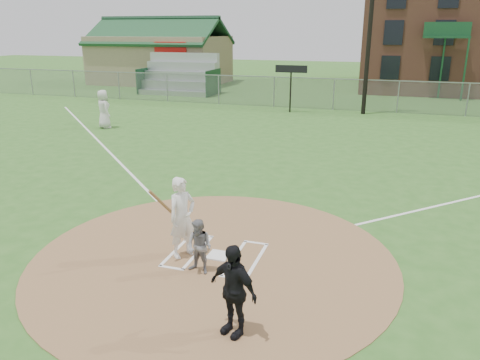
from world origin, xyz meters
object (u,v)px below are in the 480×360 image
(umpire, at_px, (233,290))
(ondeck_player, at_px, (104,109))
(catcher, at_px, (199,247))
(batter_at_plate, at_px, (182,217))

(umpire, height_order, ondeck_player, ondeck_player)
(catcher, xyz_separation_m, ondeck_player, (-10.88, 12.98, 0.38))
(catcher, relative_size, umpire, 0.73)
(umpire, xyz_separation_m, batter_at_plate, (-2.05, 2.42, 0.12))
(umpire, bearing_deg, batter_at_plate, 152.86)
(ondeck_player, xyz_separation_m, batter_at_plate, (10.20, -12.35, -0.03))
(catcher, height_order, ondeck_player, ondeck_player)
(ondeck_player, bearing_deg, batter_at_plate, 167.34)
(batter_at_plate, bearing_deg, umpire, -49.82)
(catcher, bearing_deg, ondeck_player, 140.83)
(catcher, distance_m, batter_at_plate, 0.99)
(catcher, height_order, batter_at_plate, batter_at_plate)
(umpire, height_order, batter_at_plate, batter_at_plate)
(batter_at_plate, bearing_deg, ondeck_player, 129.56)
(ondeck_player, bearing_deg, umpire, 167.44)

